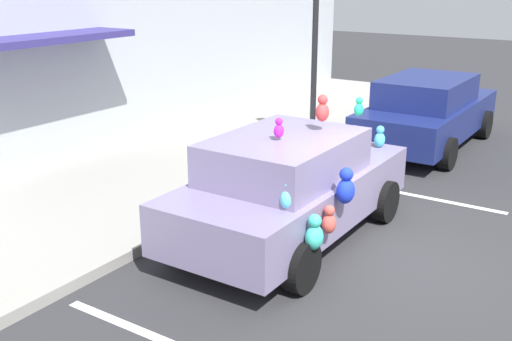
{
  "coord_description": "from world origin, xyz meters",
  "views": [
    {
      "loc": [
        -7.07,
        -2.4,
        3.64
      ],
      "look_at": [
        -0.01,
        2.24,
        0.9
      ],
      "focal_mm": 42.98,
      "sensor_mm": 36.0,
      "label": 1
    }
  ],
  "objects_px": {
    "parked_sedan_behind": "(427,111)",
    "teddy_bear_on_sidewalk": "(237,155)",
    "street_lamp_post": "(315,37)",
    "plush_covered_car": "(290,186)"
  },
  "relations": [
    {
      "from": "plush_covered_car",
      "to": "teddy_bear_on_sidewalk",
      "type": "height_order",
      "value": "plush_covered_car"
    },
    {
      "from": "plush_covered_car",
      "to": "parked_sedan_behind",
      "type": "distance_m",
      "value": 5.81
    },
    {
      "from": "parked_sedan_behind",
      "to": "street_lamp_post",
      "type": "distance_m",
      "value": 2.99
    },
    {
      "from": "plush_covered_car",
      "to": "teddy_bear_on_sidewalk",
      "type": "xyz_separation_m",
      "value": [
        1.84,
        2.2,
        -0.37
      ]
    },
    {
      "from": "teddy_bear_on_sidewalk",
      "to": "street_lamp_post",
      "type": "relative_size",
      "value": 0.16
    },
    {
      "from": "parked_sedan_behind",
      "to": "street_lamp_post",
      "type": "bearing_deg",
      "value": 131.0
    },
    {
      "from": "parked_sedan_behind",
      "to": "plush_covered_car",
      "type": "bearing_deg",
      "value": 179.68
    },
    {
      "from": "plush_covered_car",
      "to": "parked_sedan_behind",
      "type": "height_order",
      "value": "plush_covered_car"
    },
    {
      "from": "street_lamp_post",
      "to": "plush_covered_car",
      "type": "bearing_deg",
      "value": -155.75
    },
    {
      "from": "parked_sedan_behind",
      "to": "teddy_bear_on_sidewalk",
      "type": "height_order",
      "value": "parked_sedan_behind"
    }
  ]
}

